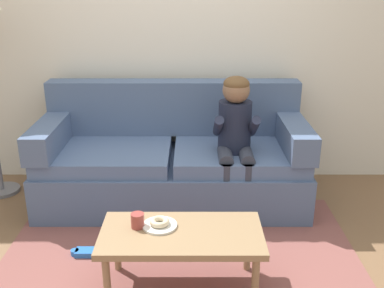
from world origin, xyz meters
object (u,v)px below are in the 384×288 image
at_px(person_child, 234,133).
at_px(mug, 136,221).
at_px(donut, 158,222).
at_px(couch, 171,161).
at_px(coffee_table, 180,239).
at_px(toy_controller, 85,253).

bearing_deg(person_child, mug, -124.99).
bearing_deg(donut, person_child, 60.45).
xyz_separation_m(couch, coffee_table, (0.10, -1.21, 0.00)).
bearing_deg(toy_controller, couch, 76.29).
bearing_deg(coffee_table, donut, 155.09).
distance_m(person_child, mug, 1.17).
bearing_deg(coffee_table, toy_controller, 152.80).
bearing_deg(donut, mug, -176.55).
bearing_deg(person_child, couch, 157.08).
distance_m(person_child, donut, 1.10).
xyz_separation_m(couch, mug, (-0.16, -1.15, 0.10)).
bearing_deg(mug, coffee_table, -11.52).
bearing_deg(toy_controller, coffee_table, -8.19).
height_order(person_child, mug, person_child).
bearing_deg(donut, couch, 88.32).
bearing_deg(couch, donut, -91.68).
height_order(coffee_table, person_child, person_child).
relative_size(person_child, mug, 12.24).
xyz_separation_m(coffee_table, person_child, (0.40, 1.00, 0.32)).
bearing_deg(person_child, toy_controller, -148.01).
relative_size(couch, toy_controller, 9.58).
height_order(couch, mug, couch).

